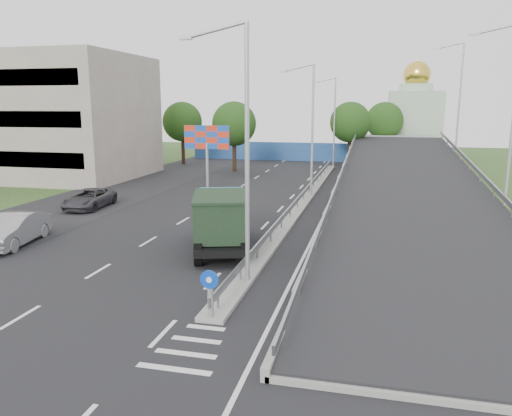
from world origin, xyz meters
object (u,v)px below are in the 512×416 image
(lamp_post_near, at_px, (242,142))
(lamp_post_far, at_px, (333,117))
(church, at_px, (414,119))
(parked_car_c, at_px, (89,199))
(lamp_post_mid, at_px, (310,123))
(dump_truck, at_px, (222,218))
(parked_car_b, at_px, (14,230))
(sign_bollard, at_px, (210,294))
(billboard, at_px, (207,141))

(lamp_post_near, distance_m, lamp_post_far, 40.00)
(church, xyz_separation_m, parked_car_c, (-24.49, -41.73, -4.62))
(lamp_post_mid, xyz_separation_m, dump_truck, (-2.37, -15.35, -4.17))
(church, relative_size, parked_car_b, 2.74)
(lamp_post_near, distance_m, church, 54.90)
(church, distance_m, dump_truck, 50.98)
(sign_bollard, height_order, lamp_post_far, lamp_post_far)
(lamp_post_far, height_order, parked_car_c, lamp_post_far)
(church, bearing_deg, lamp_post_far, -125.24)
(lamp_post_mid, height_order, lamp_post_far, same)
(dump_truck, bearing_deg, sign_bollard, -92.24)
(sign_bollard, relative_size, church, 0.12)
(lamp_post_near, bearing_deg, dump_truck, 116.97)
(sign_bollard, height_order, billboard, billboard)
(lamp_post_far, bearing_deg, sign_bollard, -90.14)
(lamp_post_mid, height_order, parked_car_c, lamp_post_mid)
(sign_bollard, distance_m, dump_truck, 8.80)
(lamp_post_far, relative_size, billboard, 1.83)
(lamp_post_mid, distance_m, dump_truck, 16.08)
(billboard, xyz_separation_m, parked_car_b, (-4.05, -19.16, -3.36))
(billboard, distance_m, parked_car_c, 11.71)
(lamp_post_mid, bearing_deg, parked_car_c, -152.11)
(lamp_post_near, height_order, billboard, lamp_post_near)
(lamp_post_mid, xyz_separation_m, church, (9.89, 34.00, -0.50))
(lamp_post_far, xyz_separation_m, church, (9.89, 14.00, -0.50))
(lamp_post_far, height_order, dump_truck, lamp_post_far)
(billboard, relative_size, parked_car_b, 1.09)
(dump_truck, bearing_deg, church, 58.90)
(sign_bollard, xyz_separation_m, lamp_post_mid, (0.11, 23.83, 4.77))
(dump_truck, bearing_deg, lamp_post_near, -80.18)
(sign_bollard, distance_m, parked_car_b, 14.66)
(sign_bollard, distance_m, billboard, 27.53)
(lamp_post_near, height_order, parked_car_c, lamp_post_near)
(lamp_post_far, height_order, parked_car_b, lamp_post_far)
(lamp_post_mid, relative_size, lamp_post_far, 1.00)
(lamp_post_far, xyz_separation_m, dump_truck, (-2.37, -35.35, -4.17))
(parked_car_c, bearing_deg, parked_car_b, -85.65)
(lamp_post_far, bearing_deg, parked_car_c, -117.77)
(lamp_post_near, distance_m, parked_car_b, 14.35)
(billboard, distance_m, parked_car_b, 19.86)
(parked_car_b, bearing_deg, lamp_post_mid, 43.63)
(sign_bollard, height_order, parked_car_c, sign_bollard)
(sign_bollard, relative_size, parked_car_c, 0.34)
(sign_bollard, bearing_deg, parked_car_c, 132.00)
(parked_car_c, bearing_deg, billboard, 56.20)
(dump_truck, height_order, parked_car_b, dump_truck)
(sign_bollard, xyz_separation_m, billboard, (-9.00, 25.83, 3.15))
(church, bearing_deg, billboard, -120.70)
(billboard, height_order, parked_car_b, billboard)
(billboard, height_order, parked_car_c, billboard)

